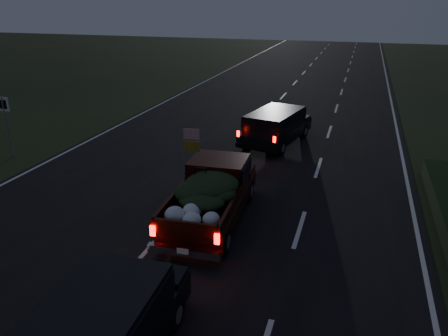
% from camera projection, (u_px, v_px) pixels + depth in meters
% --- Properties ---
extents(ground, '(120.00, 120.00, 0.00)m').
position_uv_depth(ground, '(143.00, 255.00, 11.08)').
color(ground, black).
rests_on(ground, ground).
extents(road_asphalt, '(14.00, 120.00, 0.02)m').
position_uv_depth(road_asphalt, '(143.00, 255.00, 11.08)').
color(road_asphalt, black).
rests_on(road_asphalt, ground).
extents(route_sign, '(0.55, 0.08, 2.50)m').
position_uv_depth(route_sign, '(6.00, 118.00, 17.29)').
color(route_sign, gray).
rests_on(route_sign, ground).
extents(pickup_truck, '(2.05, 4.75, 2.44)m').
position_uv_depth(pickup_truck, '(212.00, 191.00, 12.53)').
color(pickup_truck, black).
rests_on(pickup_truck, ground).
extents(lead_suv, '(2.63, 4.56, 1.23)m').
position_uv_depth(lead_suv, '(276.00, 124.00, 19.13)').
color(lead_suv, black).
rests_on(lead_suv, ground).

